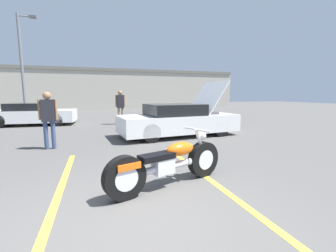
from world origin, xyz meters
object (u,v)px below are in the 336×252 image
Objects in this scene: parked_car_right_row at (32,114)px; spectator_midground at (48,115)px; light_pole at (23,61)px; motorcycle at (169,163)px; show_car_hood_open at (179,120)px; spectator_far_lot at (120,104)px.

spectator_midground is at bearing -68.90° from parked_car_right_row.
motorcycle is at bearing -68.11° from light_pole.
light_pole is 2.98× the size of motorcycle.
show_car_hood_open is (1.93, 4.63, 0.20)m from motorcycle.
show_car_hood_open is at bearing 48.83° from motorcycle.
show_car_hood_open reaches higher than spectator_far_lot.
parked_car_right_row is (-6.36, 5.27, -0.05)m from show_car_hood_open.
spectator_far_lot is at bearing -44.21° from light_pole.
show_car_hood_open reaches higher than motorcycle.
light_pole is 16.00m from motorcycle.
spectator_far_lot is at bearing 108.25° from show_car_hood_open.
light_pole reaches higher than parked_car_right_row.
show_car_hood_open is at bearing -35.62° from parked_car_right_row.
light_pole reaches higher than spectator_midground.
show_car_hood_open is 4.58m from spectator_midground.
show_car_hood_open is 2.60× the size of spectator_far_lot.
spectator_far_lot is at bearing 62.27° from spectator_midground.
light_pole is 5.83m from parked_car_right_row.
spectator_far_lot reaches higher than spectator_midground.
show_car_hood_open reaches higher than spectator_midground.
parked_car_right_row is (1.39, -4.60, -3.30)m from light_pole.
parked_car_right_row is 4.70m from spectator_far_lot.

